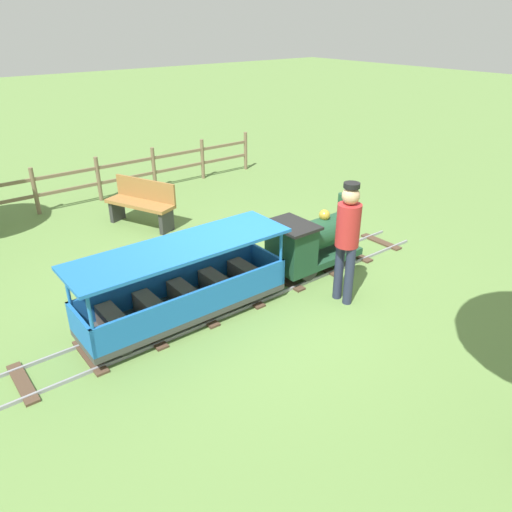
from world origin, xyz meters
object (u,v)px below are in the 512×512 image
conductor_person (347,234)px  passenger_car (184,290)px  locomotive (311,241)px  park_bench (142,203)px

conductor_person → passenger_car: bearing=-114.8°
locomotive → passenger_car: size_ratio=0.54×
park_bench → conductor_person: bearing=12.4°
locomotive → passenger_car: bearing=-90.0°
passenger_car → conductor_person: size_ratio=1.67×
conductor_person → park_bench: conductor_person is taller
locomotive → passenger_car: 2.11m
locomotive → park_bench: 3.34m
passenger_car → locomotive: bearing=90.0°
passenger_car → park_bench: (-3.15, 0.99, -0.00)m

